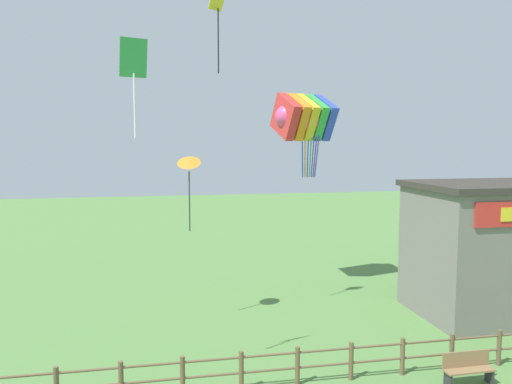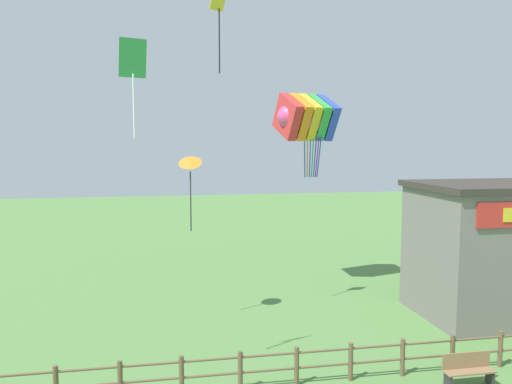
% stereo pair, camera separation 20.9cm
% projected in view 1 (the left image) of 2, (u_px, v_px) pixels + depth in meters
% --- Properties ---
extents(wooden_fence, '(21.49, 0.14, 1.14)m').
position_uv_depth(wooden_fence, '(270.00, 366.00, 14.21)').
color(wooden_fence, brown).
rests_on(wooden_fence, ground_plane).
extents(park_bench_by_building, '(1.49, 0.40, 0.95)m').
position_uv_depth(park_bench_by_building, '(468.00, 368.00, 14.42)').
color(park_bench_by_building, olive).
rests_on(park_bench_by_building, ground_plane).
extents(kite_rainbow_parafoil, '(3.47, 2.94, 3.93)m').
position_uv_depth(kite_rainbow_parafoil, '(304.00, 117.00, 23.28)').
color(kite_rainbow_parafoil, '#E54C8C').
extents(kite_orange_delta, '(1.03, 0.96, 2.89)m').
position_uv_depth(kite_orange_delta, '(189.00, 166.00, 18.78)').
color(kite_orange_delta, orange).
extents(kite_yellow_diamond, '(0.74, 0.69, 3.03)m').
position_uv_depth(kite_yellow_diamond, '(218.00, 13.00, 17.80)').
color(kite_yellow_diamond, yellow).
extents(kite_green_diamond, '(0.75, 0.41, 2.59)m').
position_uv_depth(kite_green_diamond, '(134.00, 69.00, 13.10)').
color(kite_green_diamond, green).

